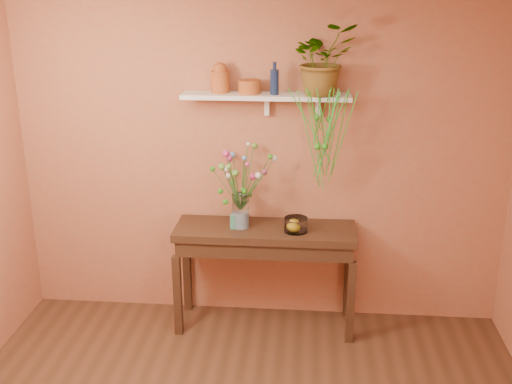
{
  "coord_description": "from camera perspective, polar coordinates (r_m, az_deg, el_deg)",
  "views": [
    {
      "loc": [
        0.38,
        -2.82,
        2.77
      ],
      "look_at": [
        0.0,
        1.55,
        1.25
      ],
      "focal_mm": 43.28,
      "sensor_mm": 36.0,
      "label": 1
    }
  ],
  "objects": [
    {
      "name": "glass_bowl",
      "position": [
        4.88,
        3.7,
        -3.08
      ],
      "size": [
        0.19,
        0.19,
        0.11
      ],
      "color": "white",
      "rests_on": "sideboard"
    },
    {
      "name": "sideboard",
      "position": [
        5.01,
        0.86,
        -4.67
      ],
      "size": [
        1.45,
        0.47,
        0.88
      ],
      "color": "#3E271A",
      "rests_on": "ground"
    },
    {
      "name": "glass_vase",
      "position": [
        4.92,
        -1.44,
        -1.98
      ],
      "size": [
        0.13,
        0.13,
        0.28
      ],
      "color": "white",
      "rests_on": "sideboard"
    },
    {
      "name": "terracotta_jug",
      "position": [
        4.82,
        -3.34,
        10.45
      ],
      "size": [
        0.18,
        0.18,
        0.23
      ],
      "color": "#A85220",
      "rests_on": "wall_shelf"
    },
    {
      "name": "terracotta_pot",
      "position": [
        4.78,
        -0.61,
        9.69
      ],
      "size": [
        0.2,
        0.2,
        0.1
      ],
      "primitive_type": "cylinder",
      "rotation": [
        0.0,
        0.0,
        0.21
      ],
      "color": "#A85220",
      "rests_on": "wall_shelf"
    },
    {
      "name": "bouquet",
      "position": [
        4.81,
        -1.5,
        1.89
      ],
      "size": [
        0.53,
        0.61,
        0.51
      ],
      "color": "#386B28",
      "rests_on": "glass_vase"
    },
    {
      "name": "plant_fronds",
      "position": [
        4.64,
        6.27,
        5.62
      ],
      "size": [
        0.5,
        0.36,
        0.81
      ],
      "color": "#2E821A",
      "rests_on": "wall_shelf"
    },
    {
      "name": "spider_plant",
      "position": [
        4.72,
        6.2,
        12.1
      ],
      "size": [
        0.6,
        0.57,
        0.53
      ],
      "primitive_type": "imported",
      "rotation": [
        0.0,
        0.0,
        0.39
      ],
      "color": "#2E821A",
      "rests_on": "wall_shelf"
    },
    {
      "name": "wall_shelf",
      "position": [
        4.79,
        1.07,
        8.81
      ],
      "size": [
        1.3,
        0.24,
        0.19
      ],
      "color": "white",
      "rests_on": "room"
    },
    {
      "name": "carton",
      "position": [
        4.92,
        -2.07,
        -2.76
      ],
      "size": [
        0.07,
        0.06,
        0.12
      ],
      "primitive_type": "cube",
      "rotation": [
        0.0,
        0.0,
        0.25
      ],
      "color": "teal",
      "rests_on": "sideboard"
    },
    {
      "name": "blue_bottle",
      "position": [
        4.73,
        1.71,
        10.18
      ],
      "size": [
        0.07,
        0.07,
        0.24
      ],
      "color": "#132042",
      "rests_on": "wall_shelf"
    },
    {
      "name": "room",
      "position": [
        3.18,
        -2.43,
        -7.4
      ],
      "size": [
        4.04,
        4.04,
        2.7
      ],
      "color": "#502E1D",
      "rests_on": "ground"
    },
    {
      "name": "lemon",
      "position": [
        4.87,
        3.53,
        -3.2
      ],
      "size": [
        0.08,
        0.08,
        0.08
      ],
      "primitive_type": "sphere",
      "color": "gold",
      "rests_on": "glass_bowl"
    }
  ]
}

